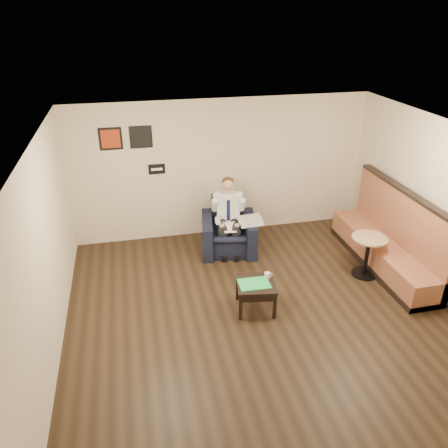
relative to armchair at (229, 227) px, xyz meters
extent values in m
plane|color=black|center=(0.05, -2.18, -0.50)|extent=(6.00, 6.00, 0.00)
cube|color=beige|center=(0.05, 0.82, 0.90)|extent=(6.00, 0.02, 2.80)
cube|color=beige|center=(0.05, -5.18, 0.90)|extent=(6.00, 0.02, 2.80)
cube|color=beige|center=(-2.95, -2.18, 0.90)|extent=(0.02, 6.00, 2.80)
cube|color=white|center=(0.05, -2.18, 2.30)|extent=(6.00, 6.00, 0.02)
cube|color=black|center=(-1.25, 0.80, 1.00)|extent=(0.32, 0.02, 0.20)
cube|color=#A23113|center=(-2.05, 0.80, 1.65)|extent=(0.42, 0.03, 0.42)
cube|color=black|center=(-1.50, 0.80, 1.65)|extent=(0.42, 0.03, 0.42)
cube|color=black|center=(0.00, 0.00, 0.00)|extent=(1.19, 1.19, 1.00)
cube|color=white|center=(-0.04, -0.24, 0.11)|extent=(0.26, 0.35, 0.01)
cube|color=silver|center=(0.39, -0.18, 0.18)|extent=(0.49, 0.59, 0.01)
cube|color=black|center=(-0.02, -1.93, -0.26)|extent=(0.67, 0.67, 0.48)
cube|color=#2AD462|center=(-0.05, -1.95, -0.01)|extent=(0.49, 0.35, 0.01)
cylinder|color=white|center=(0.19, -1.84, 0.03)|extent=(0.10, 0.10, 0.10)
cube|color=black|center=(0.06, -1.77, -0.01)|extent=(0.17, 0.12, 0.01)
cube|color=brown|center=(2.64, -1.20, 0.23)|extent=(0.68, 2.84, 1.45)
cylinder|color=#A27E58|center=(2.18, -1.42, -0.12)|extent=(0.66, 0.66, 0.76)
camera|label=1|loc=(-1.74, -7.33, 3.86)|focal=35.00mm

